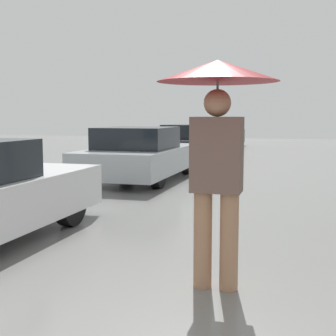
{
  "coord_description": "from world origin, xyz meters",
  "views": [
    {
      "loc": [
        0.47,
        -0.66,
        1.5
      ],
      "look_at": [
        -0.66,
        3.23,
        1.04
      ],
      "focal_mm": 50.0,
      "sensor_mm": 36.0,
      "label": 1
    }
  ],
  "objects_px": {
    "pedestrian": "(217,115)",
    "parked_car_farthest": "(221,135)",
    "parked_car_second": "(139,155)",
    "parked_car_third": "(190,143)"
  },
  "relations": [
    {
      "from": "parked_car_second",
      "to": "parked_car_farthest",
      "type": "xyz_separation_m",
      "value": [
        0.01,
        11.2,
        0.02
      ]
    },
    {
      "from": "parked_car_third",
      "to": "parked_car_farthest",
      "type": "height_order",
      "value": "parked_car_farthest"
    },
    {
      "from": "pedestrian",
      "to": "parked_car_third",
      "type": "height_order",
      "value": "pedestrian"
    },
    {
      "from": "parked_car_second",
      "to": "parked_car_farthest",
      "type": "distance_m",
      "value": 11.2
    },
    {
      "from": "pedestrian",
      "to": "parked_car_farthest",
      "type": "height_order",
      "value": "pedestrian"
    },
    {
      "from": "parked_car_third",
      "to": "parked_car_farthest",
      "type": "distance_m",
      "value": 5.76
    },
    {
      "from": "parked_car_farthest",
      "to": "pedestrian",
      "type": "bearing_deg",
      "value": -80.4
    },
    {
      "from": "pedestrian",
      "to": "parked_car_second",
      "type": "height_order",
      "value": "pedestrian"
    },
    {
      "from": "parked_car_second",
      "to": "parked_car_farthest",
      "type": "relative_size",
      "value": 0.95
    },
    {
      "from": "parked_car_second",
      "to": "parked_car_third",
      "type": "distance_m",
      "value": 5.44
    }
  ]
}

